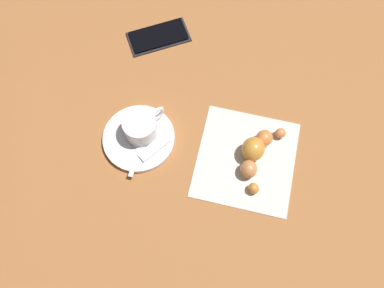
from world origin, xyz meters
The scene contains 8 objects.
ground_plane centered at (0.00, 0.00, 0.00)m, with size 1.80×1.80×0.00m, color #A26334.
saucer centered at (0.09, 0.01, 0.01)m, with size 0.14×0.14×0.01m, color white.
espresso_cup centered at (0.09, 0.00, 0.04)m, with size 0.07×0.08×0.05m.
teaspoon centered at (0.08, 0.01, 0.01)m, with size 0.02×0.13×0.01m.
sugar_packet centered at (0.06, 0.03, 0.01)m, with size 0.06×0.02×0.01m, color white.
napkin centered at (-0.12, 0.01, 0.00)m, with size 0.18×0.19×0.00m, color silver.
croissant centered at (-0.13, 0.00, 0.02)m, with size 0.09×0.15×0.04m.
cell_phone centered at (0.11, -0.23, 0.00)m, with size 0.15×0.12×0.01m.
Camera 1 is at (-0.07, 0.29, 0.71)m, focal length 37.27 mm.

